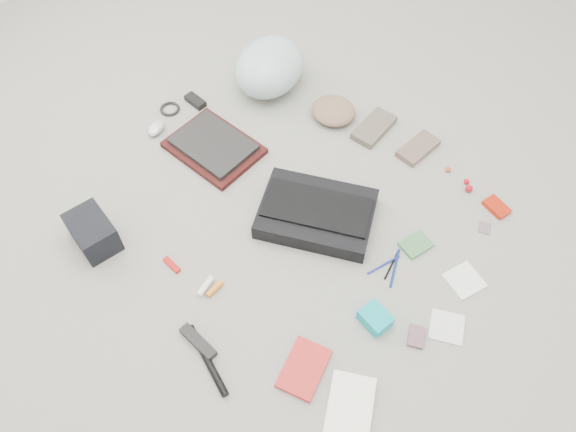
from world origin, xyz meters
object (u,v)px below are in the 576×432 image
Objects in this scene: messenger_bag at (317,214)px; laptop at (213,144)px; bike_helmet at (269,67)px; camera_bag at (93,232)px; book_red at (304,368)px; accordion_wallet at (375,318)px.

messenger_bag reaches higher than laptop.
bike_helmet is 1.92× the size of camera_bag.
bike_helmet reaches higher than laptop.
messenger_bag is 0.59m from book_red.
camera_bag is at bearing -157.72° from messenger_bag.
messenger_bag is 1.16× the size of bike_helmet.
laptop is at bearing 155.07° from messenger_bag.
bike_helmet reaches higher than book_red.
laptop is 1.71× the size of book_red.
camera_bag is at bearing 172.50° from book_red.
accordion_wallet is at bearing -45.45° from bike_helmet.
bike_helmet is (-0.04, 0.45, 0.07)m from laptop.
bike_helmet is at bearing 100.95° from laptop.
camera_bag is (-0.60, -0.55, 0.03)m from messenger_bag.
laptop is 0.97m from accordion_wallet.
accordion_wallet is (0.93, -0.28, -0.01)m from laptop.
accordion_wallet is at bearing -51.05° from messenger_bag.
bike_helmet reaches higher than camera_bag.
camera_bag is at bearing -90.54° from laptop.
messenger_bag is 0.54m from laptop.
messenger_bag is at bearing 109.72° from book_red.
accordion_wallet reaches higher than laptop.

